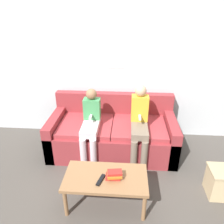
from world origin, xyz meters
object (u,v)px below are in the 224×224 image
Objects in this scene: storage_box at (223,182)px; couch at (113,133)px; tv_remote at (101,180)px; person_left at (91,123)px; coffee_table at (106,180)px; person_right at (139,122)px.

couch is at bearing 148.54° from storage_box.
person_left is at bearing 122.17° from tv_remote.
tv_remote is at bearing -74.89° from person_left.
couch is 1.09m from coffee_table.
tv_remote reaches higher than coffee_table.
coffee_table is at bearing -170.60° from storage_box.
storage_box is (1.00, -0.64, -0.44)m from person_right.
tv_remote reaches higher than storage_box.
coffee_table is at bearing -70.68° from person_left.
coffee_table is 0.10m from tv_remote.
tv_remote is at bearing -126.79° from coffee_table.
person_left reaches higher than storage_box.
couch is 2.06× the size of coffee_table.
coffee_table is 2.48× the size of storage_box.
person_right is (0.39, 0.88, 0.27)m from coffee_table.
person_left reaches higher than tv_remote.
tv_remote is (-0.05, -1.15, 0.12)m from couch.
couch is 0.56m from person_right.
couch reaches higher than coffee_table.
person_right is 1.27m from storage_box.
coffee_table is at bearing -114.11° from person_right.
person_right is at bearing 147.29° from storage_box.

